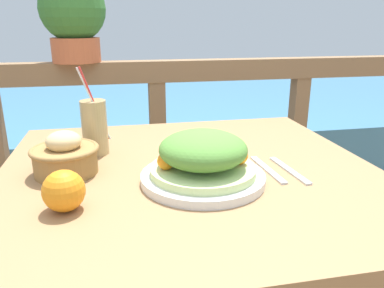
# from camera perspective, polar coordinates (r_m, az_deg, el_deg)

# --- Properties ---
(patio_table) EXTENTS (0.95, 0.91, 0.78)m
(patio_table) POSITION_cam_1_polar(r_m,az_deg,el_deg) (1.00, -0.27, -9.78)
(patio_table) COLOR #997047
(patio_table) RESTS_ON ground_plane
(railing_fence) EXTENTS (2.80, 0.08, 0.97)m
(railing_fence) POSITION_cam_1_polar(r_m,az_deg,el_deg) (1.70, -5.24, 2.53)
(railing_fence) COLOR brown
(railing_fence) RESTS_ON ground_plane
(sea_backdrop) EXTENTS (12.00, 4.00, 0.45)m
(sea_backdrop) POSITION_cam_1_polar(r_m,az_deg,el_deg) (4.23, -8.84, 5.63)
(sea_backdrop) COLOR teal
(sea_backdrop) RESTS_ON ground_plane
(salad_plate) EXTENTS (0.29, 0.29, 0.12)m
(salad_plate) POSITION_cam_1_polar(r_m,az_deg,el_deg) (0.86, 1.69, -2.55)
(salad_plate) COLOR silver
(salad_plate) RESTS_ON patio_table
(drink_glass) EXTENTS (0.08, 0.07, 0.25)m
(drink_glass) POSITION_cam_1_polar(r_m,az_deg,el_deg) (1.07, -14.61, 2.50)
(drink_glass) COLOR tan
(drink_glass) RESTS_ON patio_table
(bread_basket) EXTENTS (0.16, 0.16, 0.11)m
(bread_basket) POSITION_cam_1_polar(r_m,az_deg,el_deg) (0.96, -18.77, -1.73)
(bread_basket) COLOR olive
(bread_basket) RESTS_ON patio_table
(potted_plant) EXTENTS (0.26, 0.26, 0.34)m
(potted_plant) POSITION_cam_1_polar(r_m,az_deg,el_deg) (1.64, -17.68, 18.10)
(potted_plant) COLOR #B75B38
(potted_plant) RESTS_ON railing_fence
(fork) EXTENTS (0.03, 0.18, 0.00)m
(fork) POSITION_cam_1_polar(r_m,az_deg,el_deg) (0.96, 11.44, -3.80)
(fork) COLOR silver
(fork) RESTS_ON patio_table
(knife) EXTENTS (0.03, 0.18, 0.00)m
(knife) POSITION_cam_1_polar(r_m,az_deg,el_deg) (0.97, 14.59, -3.86)
(knife) COLOR silver
(knife) RESTS_ON patio_table
(orange_near_basket) EXTENTS (0.08, 0.08, 0.08)m
(orange_near_basket) POSITION_cam_1_polar(r_m,az_deg,el_deg) (0.78, -18.95, -6.76)
(orange_near_basket) COLOR orange
(orange_near_basket) RESTS_ON patio_table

